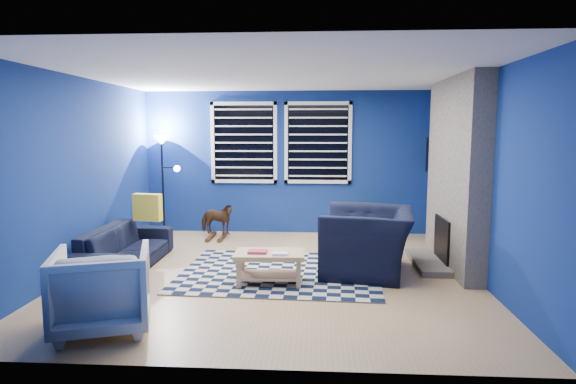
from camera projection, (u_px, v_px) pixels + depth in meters
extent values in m
plane|color=tan|center=(274.00, 273.00, 6.16)|extent=(5.00, 5.00, 0.00)
plane|color=white|center=(273.00, 74.00, 5.84)|extent=(5.00, 5.00, 0.00)
plane|color=navy|center=(287.00, 163.00, 8.48)|extent=(5.00, 0.00, 5.00)
plane|color=navy|center=(79.00, 175.00, 6.15)|extent=(0.00, 5.00, 5.00)
plane|color=navy|center=(478.00, 177.00, 5.85)|extent=(0.00, 5.00, 5.00)
cube|color=gray|center=(456.00, 174.00, 6.35)|extent=(0.26, 2.00, 2.50)
cube|color=black|center=(442.00, 240.00, 6.48)|extent=(0.04, 0.70, 0.60)
cube|color=gray|center=(431.00, 262.00, 6.53)|extent=(0.50, 1.20, 0.08)
cube|color=black|center=(244.00, 143.00, 8.46)|extent=(1.05, 0.02, 1.30)
cube|color=white|center=(243.00, 103.00, 8.36)|extent=(1.17, 0.05, 0.06)
cube|color=white|center=(244.00, 181.00, 8.54)|extent=(1.17, 0.05, 0.06)
cube|color=black|center=(318.00, 143.00, 8.38)|extent=(1.05, 0.02, 1.30)
cube|color=white|center=(318.00, 103.00, 8.28)|extent=(1.17, 0.05, 0.06)
cube|color=white|center=(318.00, 182.00, 8.46)|extent=(1.17, 0.05, 0.06)
cube|color=black|center=(435.00, 156.00, 7.82)|extent=(0.06, 1.00, 0.58)
cube|color=black|center=(433.00, 156.00, 7.82)|extent=(0.01, 0.92, 0.50)
cube|color=black|center=(280.00, 272.00, 6.18)|extent=(2.59, 2.12, 0.02)
imported|color=black|center=(126.00, 247.00, 6.40)|extent=(1.87, 0.74, 0.55)
imported|color=black|center=(367.00, 241.00, 6.15)|extent=(1.42, 1.28, 0.82)
imported|color=gray|center=(102.00, 289.00, 4.37)|extent=(1.04, 1.05, 0.76)
imported|color=#4A2D17|center=(216.00, 219.00, 8.08)|extent=(0.44, 0.69, 0.53)
cube|color=tan|center=(269.00, 254.00, 5.67)|extent=(0.83, 0.50, 0.05)
cube|color=tan|center=(270.00, 275.00, 5.71)|extent=(0.76, 0.43, 0.03)
cube|color=#A52F4F|center=(258.00, 252.00, 5.63)|extent=(0.23, 0.17, 0.03)
cube|color=silver|center=(280.00, 254.00, 5.55)|extent=(0.18, 0.14, 0.03)
cube|color=tan|center=(238.00, 274.00, 5.54)|extent=(0.06, 0.06, 0.33)
cube|color=tan|center=(298.00, 275.00, 5.50)|extent=(0.06, 0.06, 0.33)
cube|color=tan|center=(243.00, 265.00, 5.90)|extent=(0.06, 0.06, 0.33)
cube|color=tan|center=(299.00, 266.00, 5.86)|extent=(0.06, 0.06, 0.33)
cube|color=tan|center=(364.00, 223.00, 8.28)|extent=(0.59, 0.45, 0.45)
cube|color=black|center=(364.00, 223.00, 8.28)|extent=(0.52, 0.40, 0.36)
cube|color=#84C317|center=(364.00, 208.00, 8.25)|extent=(0.38, 0.32, 0.09)
cylinder|color=black|center=(164.00, 233.00, 8.50)|extent=(0.22, 0.22, 0.03)
cylinder|color=black|center=(163.00, 188.00, 8.40)|extent=(0.03, 0.03, 1.61)
cone|color=white|center=(161.00, 140.00, 8.29)|extent=(0.29, 0.29, 0.16)
sphere|color=white|center=(177.00, 169.00, 8.29)|extent=(0.11, 0.11, 0.11)
cube|color=yellow|center=(148.00, 207.00, 6.79)|extent=(0.42, 0.19, 0.38)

